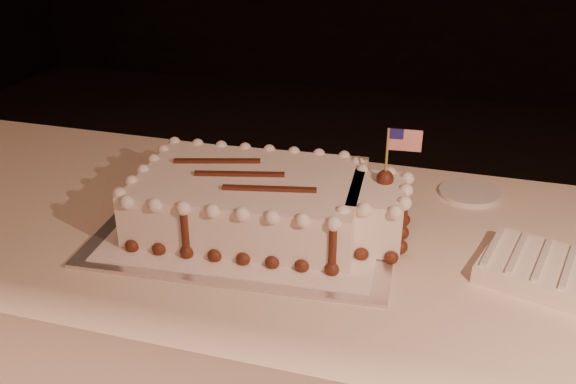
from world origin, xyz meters
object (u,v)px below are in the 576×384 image
(cake_board, at_px, (251,226))
(napkin_stack, at_px, (553,272))
(sheet_cake, at_px, (265,202))
(side_plate, at_px, (469,193))
(banquet_table, at_px, (294,373))

(cake_board, bearing_deg, napkin_stack, -7.08)
(napkin_stack, bearing_deg, sheet_cake, 176.80)
(sheet_cake, xyz_separation_m, side_plate, (0.40, 0.28, -0.06))
(banquet_table, distance_m, cake_board, 0.39)
(sheet_cake, bearing_deg, cake_board, -175.54)
(napkin_stack, relative_size, side_plate, 2.07)
(banquet_table, bearing_deg, side_plate, 39.48)
(banquet_table, distance_m, napkin_stack, 0.63)
(cake_board, distance_m, sheet_cake, 0.07)
(banquet_table, height_order, cake_board, cake_board)
(banquet_table, xyz_separation_m, napkin_stack, (0.49, -0.04, 0.39))
(sheet_cake, bearing_deg, side_plate, 35.34)
(sheet_cake, distance_m, napkin_stack, 0.56)
(side_plate, bearing_deg, sheet_cake, -144.66)
(cake_board, height_order, side_plate, side_plate)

